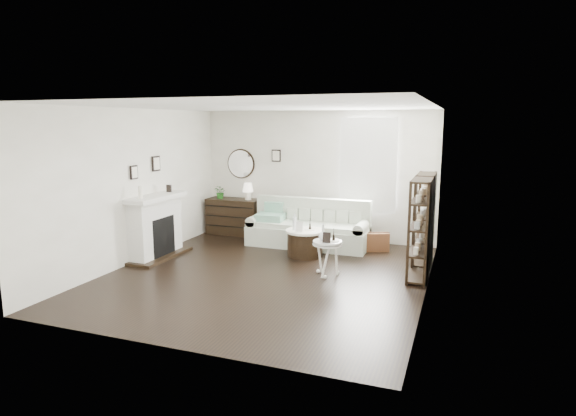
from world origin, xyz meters
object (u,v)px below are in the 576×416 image
at_px(sofa, 309,230).
at_px(dresser, 234,216).
at_px(drum_table, 305,243).
at_px(pedestal_table, 327,244).

bearing_deg(sofa, dresser, 168.04).
height_order(dresser, drum_table, dresser).
relative_size(sofa, dresser, 2.02).
xyz_separation_m(dresser, drum_table, (2.04, -1.17, -0.15)).
bearing_deg(pedestal_table, sofa, 116.52).
distance_m(sofa, drum_table, 0.80).
bearing_deg(drum_table, sofa, 102.67).
height_order(drum_table, pedestal_table, pedestal_table).
distance_m(dresser, pedestal_table, 3.49).
bearing_deg(pedestal_table, drum_table, 125.65).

